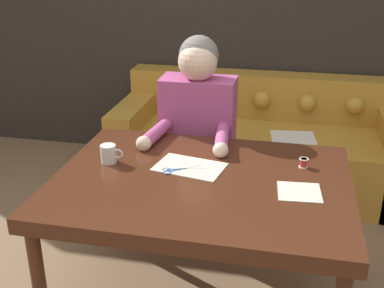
{
  "coord_description": "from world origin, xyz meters",
  "views": [
    {
      "loc": [
        0.44,
        -1.81,
        1.72
      ],
      "look_at": [
        0.0,
        0.26,
        0.82
      ],
      "focal_mm": 45.0,
      "sensor_mm": 36.0,
      "label": 1
    }
  ],
  "objects_px": {
    "thread_spool": "(304,163)",
    "dining_table": "(201,191)",
    "scissors": "(176,170)",
    "mug": "(109,154)",
    "person": "(198,137)",
    "couch": "(258,146)"
  },
  "relations": [
    {
      "from": "person",
      "to": "mug",
      "type": "distance_m",
      "value": 0.68
    },
    {
      "from": "couch",
      "to": "thread_spool",
      "type": "distance_m",
      "value": 1.35
    },
    {
      "from": "thread_spool",
      "to": "mug",
      "type": "bearing_deg",
      "value": -171.4
    },
    {
      "from": "couch",
      "to": "scissors",
      "type": "height_order",
      "value": "couch"
    },
    {
      "from": "couch",
      "to": "person",
      "type": "relative_size",
      "value": 1.68
    },
    {
      "from": "dining_table",
      "to": "scissors",
      "type": "bearing_deg",
      "value": 158.11
    },
    {
      "from": "scissors",
      "to": "thread_spool",
      "type": "distance_m",
      "value": 0.61
    },
    {
      "from": "mug",
      "to": "thread_spool",
      "type": "distance_m",
      "value": 0.94
    },
    {
      "from": "scissors",
      "to": "couch",
      "type": "bearing_deg",
      "value": 78.31
    },
    {
      "from": "scissors",
      "to": "mug",
      "type": "height_order",
      "value": "mug"
    },
    {
      "from": "scissors",
      "to": "mug",
      "type": "relative_size",
      "value": 1.77
    },
    {
      "from": "dining_table",
      "to": "person",
      "type": "bearing_deg",
      "value": 102.72
    },
    {
      "from": "couch",
      "to": "person",
      "type": "distance_m",
      "value": 0.92
    },
    {
      "from": "thread_spool",
      "to": "person",
      "type": "bearing_deg",
      "value": 143.55
    },
    {
      "from": "person",
      "to": "mug",
      "type": "relative_size",
      "value": 11.0
    },
    {
      "from": "mug",
      "to": "thread_spool",
      "type": "height_order",
      "value": "mug"
    },
    {
      "from": "thread_spool",
      "to": "dining_table",
      "type": "bearing_deg",
      "value": -154.76
    },
    {
      "from": "couch",
      "to": "scissors",
      "type": "bearing_deg",
      "value": -101.69
    },
    {
      "from": "dining_table",
      "to": "thread_spool",
      "type": "xyz_separation_m",
      "value": [
        0.45,
        0.21,
        0.09
      ]
    },
    {
      "from": "mug",
      "to": "thread_spool",
      "type": "relative_size",
      "value": 2.51
    },
    {
      "from": "scissors",
      "to": "thread_spool",
      "type": "xyz_separation_m",
      "value": [
        0.59,
        0.16,
        0.02
      ]
    },
    {
      "from": "dining_table",
      "to": "couch",
      "type": "xyz_separation_m",
      "value": [
        0.16,
        1.45,
        -0.36
      ]
    }
  ]
}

